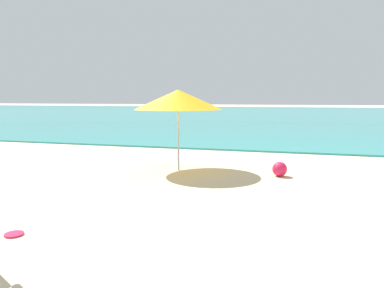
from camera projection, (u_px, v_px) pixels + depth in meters
water at (287, 114)px, 40.44m from camera, size 160.00×60.00×0.06m
frisbee at (14, 234)px, 4.67m from camera, size 0.24×0.24×0.03m
beach_ball at (280, 169)px, 8.17m from camera, size 0.33×0.33×0.33m
beach_umbrella at (178, 100)px, 8.71m from camera, size 2.10×2.10×1.94m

